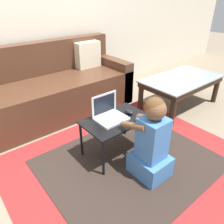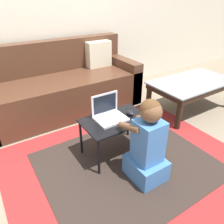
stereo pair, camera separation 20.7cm
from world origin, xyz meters
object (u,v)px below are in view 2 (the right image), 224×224
object	(u,v)px
couch	(62,88)
coffee_table	(192,85)
person_seated	(147,146)
laptop_desk	(115,123)
laptop	(109,115)
computer_mouse	(130,113)

from	to	relation	value
couch	coffee_table	xyz separation A→B (m)	(1.47, -0.94, 0.04)
couch	coffee_table	world-z (taller)	couch
couch	person_seated	bearing A→B (deg)	-85.58
couch	laptop_desk	xyz separation A→B (m)	(0.08, -1.19, 0.04)
laptop	person_seated	world-z (taller)	person_seated
laptop	person_seated	distance (m)	0.47
laptop_desk	laptop	bearing A→B (deg)	132.32
coffee_table	laptop	xyz separation A→B (m)	(-1.43, -0.20, 0.08)
computer_mouse	laptop	bearing A→B (deg)	168.08
laptop_desk	laptop	xyz separation A→B (m)	(-0.04, 0.04, 0.08)
coffee_table	computer_mouse	xyz separation A→B (m)	(-1.22, -0.24, 0.06)
laptop	couch	bearing A→B (deg)	92.06
laptop	computer_mouse	xyz separation A→B (m)	(0.21, -0.04, -0.02)
couch	laptop_desk	world-z (taller)	couch
couch	laptop_desk	size ratio (longest dim) A/B	3.29
laptop_desk	computer_mouse	world-z (taller)	computer_mouse
computer_mouse	laptop_desk	bearing A→B (deg)	179.80
laptop	person_seated	size ratio (longest dim) A/B	0.37
laptop_desk	person_seated	xyz separation A→B (m)	(0.04, -0.41, -0.02)
couch	computer_mouse	xyz separation A→B (m)	(0.25, -1.19, 0.10)
coffee_table	laptop	size ratio (longest dim) A/B	4.00
laptop_desk	laptop	world-z (taller)	laptop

